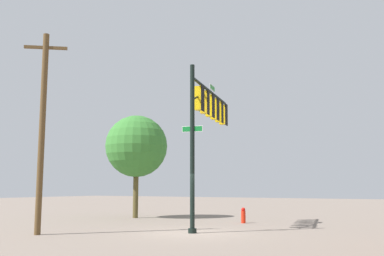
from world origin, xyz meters
TOP-DOWN VIEW (x-y plane):
  - ground_plane at (0.00, 0.00)m, footprint 120.00×120.00m
  - signal_pole_assembly at (2.66, 0.63)m, footprint 6.42×2.11m
  - utility_pole at (-3.74, 5.14)m, footprint 1.20×1.49m
  - fire_hydrant at (5.88, 0.20)m, footprint 0.33×0.24m
  - tree_near at (6.18, 7.72)m, footprint 3.97×3.97m

SIDE VIEW (x-z plane):
  - ground_plane at x=0.00m, z-range 0.00..0.00m
  - fire_hydrant at x=5.88m, z-range 0.00..0.83m
  - utility_pole at x=-3.74m, z-range 0.16..8.65m
  - tree_near at x=6.18m, z-range 1.27..7.79m
  - signal_pole_assembly at x=2.66m, z-range 1.90..9.22m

